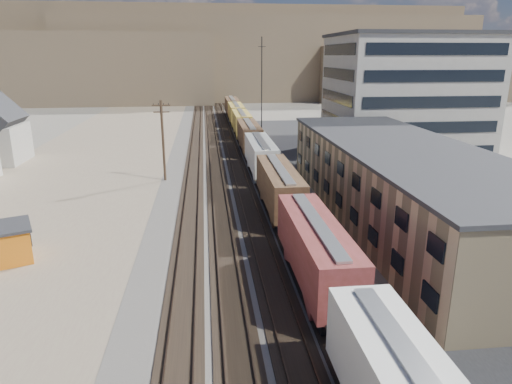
{
  "coord_description": "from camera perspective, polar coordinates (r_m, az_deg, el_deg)",
  "views": [
    {
      "loc": [
        -3.32,
        -14.59,
        15.19
      ],
      "look_at": [
        1.22,
        25.74,
        3.0
      ],
      "focal_mm": 32.0,
      "sensor_mm": 36.0,
      "label": 1
    }
  ],
  "objects": [
    {
      "name": "ballast_bed",
      "position": [
        66.42,
        -3.39,
        3.5
      ],
      "size": [
        18.0,
        200.0,
        0.06
      ],
      "primitive_type": "cube",
      "color": "#4C4742",
      "rests_on": "ground"
    },
    {
      "name": "dirt_yard",
      "position": [
        59.06,
        -22.58,
        0.52
      ],
      "size": [
        24.0,
        180.0,
        0.03
      ],
      "primitive_type": "cube",
      "color": "#816958",
      "rests_on": "ground"
    },
    {
      "name": "asphalt_lot",
      "position": [
        57.7,
        19.87,
        0.46
      ],
      "size": [
        26.0,
        120.0,
        0.04
      ],
      "primitive_type": "cube",
      "color": "#232326",
      "rests_on": "ground"
    },
    {
      "name": "rail_tracks",
      "position": [
        66.38,
        -3.87,
        3.55
      ],
      "size": [
        11.4,
        200.0,
        0.24
      ],
      "color": "black",
      "rests_on": "ground"
    },
    {
      "name": "freight_train",
      "position": [
        67.01,
        -0.21,
        6.06
      ],
      "size": [
        3.0,
        119.74,
        4.46
      ],
      "color": "black",
      "rests_on": "ground"
    },
    {
      "name": "warehouse",
      "position": [
        45.11,
        17.76,
        1.09
      ],
      "size": [
        12.4,
        40.4,
        7.25
      ],
      "color": "tan",
      "rests_on": "ground"
    },
    {
      "name": "office_tower",
      "position": [
        76.48,
        18.11,
        11.47
      ],
      "size": [
        22.6,
        18.6,
        18.45
      ],
      "color": "#9E998E",
      "rests_on": "ground"
    },
    {
      "name": "utility_pole_north",
      "position": [
        57.68,
        -11.55,
        6.51
      ],
      "size": [
        2.2,
        0.32,
        10.0
      ],
      "color": "#382619",
      "rests_on": "ground"
    },
    {
      "name": "radio_mast",
      "position": [
        75.41,
        0.72,
        12.1
      ],
      "size": [
        1.2,
        0.16,
        18.0
      ],
      "color": "black",
      "rests_on": "ground"
    },
    {
      "name": "hills_north",
      "position": [
        182.54,
        -5.55,
        16.3
      ],
      "size": [
        265.0,
        80.0,
        32.0
      ],
      "color": "brown",
      "rests_on": "ground"
    },
    {
      "name": "maintenance_shed",
      "position": [
        39.86,
        -28.29,
        -5.53
      ],
      "size": [
        4.28,
        4.75,
        2.85
      ],
      "color": "orange",
      "rests_on": "ground"
    },
    {
      "name": "parked_car_blue",
      "position": [
        61.11,
        24.31,
        1.58
      ],
      "size": [
        5.07,
        6.25,
        1.58
      ],
      "primitive_type": "imported",
      "rotation": [
        0.0,
        0.0,
        0.51
      ],
      "color": "navy",
      "rests_on": "ground"
    },
    {
      "name": "parked_car_far",
      "position": [
        81.08,
        20.43,
        5.49
      ],
      "size": [
        3.86,
        5.42,
        1.71
      ],
      "primitive_type": "imported",
      "rotation": [
        0.0,
        0.0,
        0.41
      ],
      "color": "silver",
      "rests_on": "ground"
    }
  ]
}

